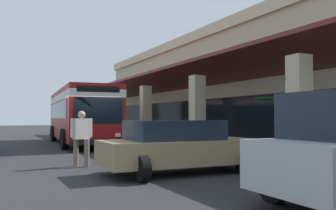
{
  "coord_description": "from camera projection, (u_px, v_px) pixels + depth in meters",
  "views": [
    {
      "loc": [
        17.33,
        -4.26,
        1.55
      ],
      "look_at": [
        -0.83,
        4.46,
        2.22
      ],
      "focal_mm": 39.82,
      "sensor_mm": 36.0,
      "label": 1
    }
  ],
  "objects": [
    {
      "name": "ground",
      "position": [
        231.0,
        145.0,
        20.87
      ],
      "size": [
        120.0,
        120.0,
        0.0
      ],
      "primitive_type": "plane",
      "color": "#262628"
    },
    {
      "name": "curb_strip",
      "position": [
        146.0,
        143.0,
        21.64
      ],
      "size": [
        35.8,
        0.5,
        0.12
      ],
      "primitive_type": "cube",
      "color": "#9E998E",
      "rests_on": "ground"
    },
    {
      "name": "plaza_building",
      "position": [
        274.0,
        91.0,
        25.91
      ],
      "size": [
        30.13,
        17.0,
        6.76
      ],
      "color": "#C6B793",
      "rests_on": "ground"
    },
    {
      "name": "transit_bus",
      "position": [
        80.0,
        112.0,
        21.84
      ],
      "size": [
        11.36,
        3.37,
        3.34
      ],
      "color": "maroon",
      "rests_on": "ground"
    },
    {
      "name": "parked_sedan_tan",
      "position": [
        179.0,
        146.0,
        10.3
      ],
      "size": [
        2.45,
        4.4,
        1.47
      ],
      "color": "#9E845B",
      "rests_on": "ground"
    },
    {
      "name": "pedestrian",
      "position": [
        81.0,
        135.0,
        11.7
      ],
      "size": [
        0.45,
        0.7,
        1.75
      ],
      "color": "#726651",
      "rests_on": "ground"
    },
    {
      "name": "potted_palm",
      "position": [
        279.0,
        143.0,
        13.56
      ],
      "size": [
        1.69,
        1.93,
        2.34
      ],
      "color": "brown",
      "rests_on": "ground"
    }
  ]
}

